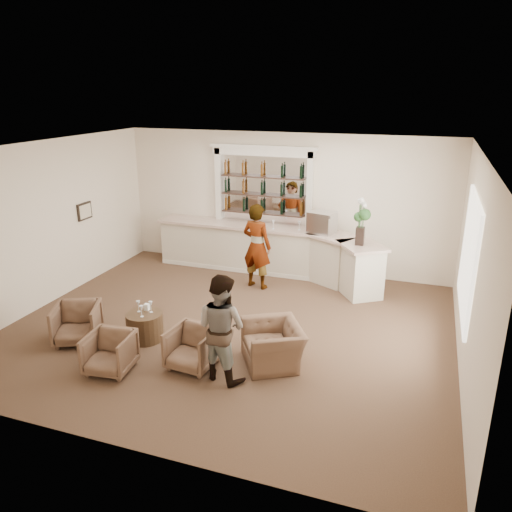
# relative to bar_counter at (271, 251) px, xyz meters

# --- Properties ---
(ground) EXTENTS (8.00, 8.00, 0.00)m
(ground) POSITION_rel_bar_counter_xyz_m (0.16, -3.00, -0.57)
(ground) COLOR brown
(ground) RESTS_ON ground
(room_shell) EXTENTS (8.04, 7.02, 3.32)m
(room_shell) POSITION_rel_bar_counter_xyz_m (0.33, -2.29, 1.77)
(room_shell) COLOR #F1DFC8
(room_shell) RESTS_ON ground
(bar_counter) EXTENTS (5.72, 1.80, 1.14)m
(bar_counter) POSITION_rel_bar_counter_xyz_m (0.00, 0.00, 0.00)
(bar_counter) COLOR beige
(bar_counter) RESTS_ON ground
(back_bar_alcove) EXTENTS (2.64, 0.25, 3.00)m
(back_bar_alcove) POSITION_rel_bar_counter_xyz_m (-0.34, 0.41, 1.46)
(back_bar_alcove) COLOR white
(back_bar_alcove) RESTS_ON ground
(cocktail_table) EXTENTS (0.65, 0.65, 0.50)m
(cocktail_table) POSITION_rel_bar_counter_xyz_m (-1.10, -3.91, -0.32)
(cocktail_table) COLOR #442F1D
(cocktail_table) RESTS_ON ground
(sommelier) EXTENTS (0.78, 0.61, 1.91)m
(sommelier) POSITION_rel_bar_counter_xyz_m (-0.03, -0.91, 0.38)
(sommelier) COLOR gray
(sommelier) RESTS_ON ground
(guest) EXTENTS (0.97, 0.85, 1.69)m
(guest) POSITION_rel_bar_counter_xyz_m (0.68, -4.59, 0.27)
(guest) COLOR gray
(guest) RESTS_ON ground
(armchair_left) EXTENTS (0.99, 1.01, 0.70)m
(armchair_left) POSITION_rel_bar_counter_xyz_m (-2.17, -4.37, -0.22)
(armchair_left) COLOR brown
(armchair_left) RESTS_ON ground
(armchair_center) EXTENTS (0.77, 0.78, 0.64)m
(armchair_center) POSITION_rel_bar_counter_xyz_m (-1.05, -5.02, -0.25)
(armchair_center) COLOR brown
(armchair_center) RESTS_ON ground
(armchair_right) EXTENTS (0.78, 0.80, 0.67)m
(armchair_right) POSITION_rel_bar_counter_xyz_m (0.12, -4.47, -0.24)
(armchair_right) COLOR brown
(armchair_right) RESTS_ON ground
(armchair_far) EXTENTS (1.28, 1.33, 0.66)m
(armchair_far) POSITION_rel_bar_counter_xyz_m (1.30, -3.94, -0.24)
(armchair_far) COLOR brown
(armchair_far) RESTS_ON ground
(espresso_machine) EXTENTS (0.66, 0.60, 0.49)m
(espresso_machine) POSITION_rel_bar_counter_xyz_m (1.22, -0.02, 0.81)
(espresso_machine) COLOR silver
(espresso_machine) RESTS_ON bar_counter
(flower_vase) EXTENTS (0.26, 0.26, 1.00)m
(flower_vase) POSITION_rel_bar_counter_xyz_m (2.16, -0.65, 1.13)
(flower_vase) COLOR black
(flower_vase) RESTS_ON bar_counter
(wine_glass_bar_left) EXTENTS (0.07, 0.07, 0.21)m
(wine_glass_bar_left) POSITION_rel_bar_counter_xyz_m (0.08, -0.07, 0.67)
(wine_glass_bar_left) COLOR white
(wine_glass_bar_left) RESTS_ON bar_counter
(wine_glass_bar_right) EXTENTS (0.07, 0.07, 0.21)m
(wine_glass_bar_right) POSITION_rel_bar_counter_xyz_m (0.68, 0.05, 0.67)
(wine_glass_bar_right) COLOR white
(wine_glass_bar_right) RESTS_ON bar_counter
(wine_glass_tbl_a) EXTENTS (0.07, 0.07, 0.21)m
(wine_glass_tbl_a) POSITION_rel_bar_counter_xyz_m (-1.22, -3.88, 0.03)
(wine_glass_tbl_a) COLOR white
(wine_glass_tbl_a) RESTS_ON cocktail_table
(wine_glass_tbl_b) EXTENTS (0.07, 0.07, 0.21)m
(wine_glass_tbl_b) POSITION_rel_bar_counter_xyz_m (-1.00, -3.83, 0.03)
(wine_glass_tbl_b) COLOR white
(wine_glass_tbl_b) RESTS_ON cocktail_table
(wine_glass_tbl_c) EXTENTS (0.07, 0.07, 0.21)m
(wine_glass_tbl_c) POSITION_rel_bar_counter_xyz_m (-1.06, -4.04, 0.03)
(wine_glass_tbl_c) COLOR white
(wine_glass_tbl_c) RESTS_ON cocktail_table
(napkin_holder) EXTENTS (0.08, 0.08, 0.12)m
(napkin_holder) POSITION_rel_bar_counter_xyz_m (-1.12, -3.77, -0.01)
(napkin_holder) COLOR white
(napkin_holder) RESTS_ON cocktail_table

